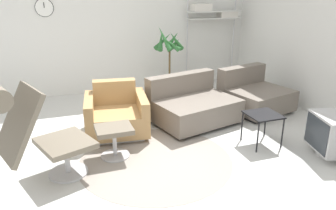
# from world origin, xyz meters

# --- Properties ---
(ground_plane) EXTENTS (12.00, 12.00, 0.00)m
(ground_plane) POSITION_xyz_m (0.00, 0.00, 0.00)
(ground_plane) COLOR silver
(wall_back) EXTENTS (12.00, 0.09, 2.80)m
(wall_back) POSITION_xyz_m (-0.00, 2.82, 1.40)
(wall_back) COLOR silver
(wall_back) RESTS_ON ground_plane
(round_rug) EXTENTS (1.88, 1.88, 0.01)m
(round_rug) POSITION_xyz_m (0.05, -0.29, 0.00)
(round_rug) COLOR gray
(round_rug) RESTS_ON ground_plane
(lounge_chair) EXTENTS (1.13, 0.89, 1.18)m
(lounge_chair) POSITION_xyz_m (-1.31, -0.38, 0.71)
(lounge_chair) COLOR #BCBCC1
(lounge_chair) RESTS_ON ground_plane
(ottoman) EXTENTS (0.44, 0.38, 0.40)m
(ottoman) POSITION_xyz_m (-0.40, -0.03, 0.29)
(ottoman) COLOR #BCBCC1
(ottoman) RESTS_ON ground_plane
(armchair_red) EXTENTS (0.96, 0.93, 0.72)m
(armchair_red) POSITION_xyz_m (-0.24, 0.68, 0.27)
(armchair_red) COLOR silver
(armchair_red) RESTS_ON ground_plane
(couch_low) EXTENTS (1.41, 1.22, 0.71)m
(couch_low) POSITION_xyz_m (0.96, 0.71, 0.25)
(couch_low) COLOR black
(couch_low) RESTS_ON ground_plane
(couch_second) EXTENTS (1.18, 1.16, 0.71)m
(couch_second) POSITION_xyz_m (2.17, 0.85, 0.25)
(couch_second) COLOR black
(couch_second) RESTS_ON ground_plane
(side_table) EXTENTS (0.42, 0.42, 0.43)m
(side_table) POSITION_xyz_m (1.52, -0.33, 0.39)
(side_table) COLOR black
(side_table) RESTS_ON ground_plane
(crt_television) EXTENTS (0.56, 0.64, 0.54)m
(crt_television) POSITION_xyz_m (2.16, -0.89, 0.29)
(crt_television) COLOR #B7B7B7
(crt_television) RESTS_ON ground_plane
(potted_plant) EXTENTS (0.56, 0.58, 1.35)m
(potted_plant) POSITION_xyz_m (1.07, 2.11, 0.60)
(potted_plant) COLOR silver
(potted_plant) RESTS_ON ground_plane
(shelf_unit) EXTENTS (1.16, 0.28, 1.85)m
(shelf_unit) POSITION_xyz_m (2.20, 2.56, 1.49)
(shelf_unit) COLOR #BCBCC1
(shelf_unit) RESTS_ON ground_plane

